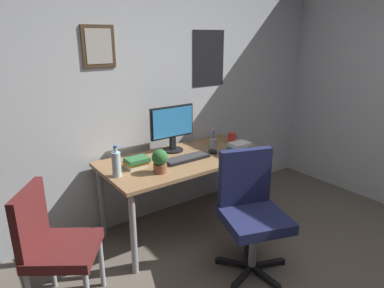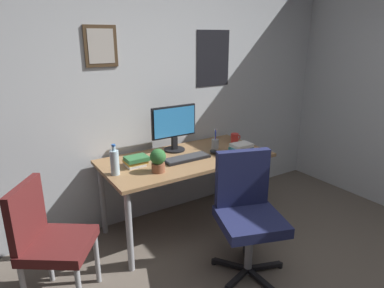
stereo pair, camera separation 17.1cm
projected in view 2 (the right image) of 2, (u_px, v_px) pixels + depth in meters
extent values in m
cube|color=silver|center=(155.00, 88.00, 3.23)|extent=(4.40, 0.08, 2.60)
cube|color=#4C3823|center=(101.00, 46.00, 2.81)|extent=(0.28, 0.02, 0.34)
cube|color=beige|center=(101.00, 46.00, 2.80)|extent=(0.22, 0.00, 0.28)
cube|color=black|center=(213.00, 59.00, 3.45)|extent=(0.40, 0.01, 0.56)
cube|color=#936D47|center=(186.00, 158.00, 3.08)|extent=(1.53, 0.75, 0.03)
cylinder|color=#9EA0A5|center=(129.00, 232.00, 2.57)|extent=(0.05, 0.05, 0.69)
cylinder|color=#9EA0A5|center=(265.00, 189.00, 3.29)|extent=(0.05, 0.05, 0.69)
cylinder|color=#9EA0A5|center=(103.00, 199.00, 3.08)|extent=(0.05, 0.05, 0.69)
cylinder|color=#9EA0A5|center=(225.00, 168.00, 3.80)|extent=(0.05, 0.05, 0.69)
cube|color=#1E234C|center=(251.00, 221.00, 2.50)|extent=(0.59, 0.59, 0.08)
cube|color=#1E234C|center=(242.00, 178.00, 2.60)|extent=(0.42, 0.20, 0.45)
cylinder|color=#9EA0A5|center=(249.00, 250.00, 2.58)|extent=(0.08, 0.08, 0.42)
cube|color=black|center=(264.00, 266.00, 2.66)|extent=(0.28, 0.13, 0.03)
cylinder|color=black|center=(280.00, 265.00, 2.70)|extent=(0.05, 0.05, 0.04)
cube|color=black|center=(246.00, 258.00, 2.76)|extent=(0.20, 0.25, 0.03)
cylinder|color=black|center=(245.00, 249.00, 2.90)|extent=(0.05, 0.05, 0.04)
cube|color=black|center=(230.00, 264.00, 2.68)|extent=(0.19, 0.25, 0.03)
cylinder|color=black|center=(214.00, 262.00, 2.74)|extent=(0.05, 0.05, 0.04)
cube|color=black|center=(238.00, 278.00, 2.53)|extent=(0.28, 0.12, 0.03)
cube|color=black|center=(260.00, 279.00, 2.52)|extent=(0.05, 0.28, 0.03)
cube|color=#591E1E|center=(59.00, 245.00, 2.25)|extent=(0.58, 0.58, 0.07)
cube|color=#591E1E|center=(26.00, 213.00, 2.19)|extent=(0.27, 0.36, 0.40)
cylinder|color=#9EA0A5|center=(97.00, 259.00, 2.49)|extent=(0.05, 0.05, 0.41)
cylinder|color=#9EA0A5|center=(49.00, 257.00, 2.50)|extent=(0.05, 0.05, 0.41)
cylinder|color=black|center=(175.00, 150.00, 3.25)|extent=(0.20, 0.20, 0.01)
cube|color=black|center=(174.00, 143.00, 3.23)|extent=(0.05, 0.04, 0.12)
cube|color=black|center=(174.00, 122.00, 3.17)|extent=(0.46, 0.02, 0.30)
cube|color=#338CD8|center=(175.00, 122.00, 3.15)|extent=(0.43, 0.00, 0.27)
cube|color=black|center=(187.00, 158.00, 3.00)|extent=(0.43, 0.15, 0.02)
cube|color=#38383A|center=(187.00, 157.00, 3.00)|extent=(0.41, 0.13, 0.00)
ellipsoid|color=black|center=(214.00, 152.00, 3.15)|extent=(0.06, 0.11, 0.04)
cylinder|color=silver|center=(115.00, 163.00, 2.65)|extent=(0.07, 0.07, 0.20)
cylinder|color=silver|center=(114.00, 148.00, 2.61)|extent=(0.03, 0.03, 0.04)
cylinder|color=#2659B2|center=(113.00, 145.00, 2.61)|extent=(0.03, 0.03, 0.01)
cylinder|color=red|center=(235.00, 139.00, 3.44)|extent=(0.08, 0.08, 0.10)
torus|color=red|center=(238.00, 137.00, 3.47)|extent=(0.05, 0.01, 0.05)
cylinder|color=brown|center=(158.00, 167.00, 2.73)|extent=(0.11, 0.11, 0.07)
sphere|color=#2D6B33|center=(158.00, 157.00, 2.70)|extent=(0.13, 0.13, 0.13)
ellipsoid|color=#287A38|center=(153.00, 155.00, 2.70)|extent=(0.07, 0.08, 0.02)
ellipsoid|color=#287A38|center=(160.00, 154.00, 2.73)|extent=(0.07, 0.08, 0.02)
ellipsoid|color=#287A38|center=(157.00, 156.00, 2.65)|extent=(0.08, 0.07, 0.02)
cylinder|color=#9EA0A5|center=(215.00, 144.00, 3.28)|extent=(0.07, 0.07, 0.09)
cylinder|color=#263FBF|center=(215.00, 137.00, 3.25)|extent=(0.01, 0.01, 0.13)
cylinder|color=red|center=(216.00, 136.00, 3.27)|extent=(0.01, 0.01, 0.13)
cylinder|color=black|center=(216.00, 136.00, 3.27)|extent=(0.01, 0.01, 0.13)
cylinder|color=#9EA0A5|center=(216.00, 136.00, 3.26)|extent=(0.01, 0.03, 0.14)
cylinder|color=#9EA0A5|center=(215.00, 136.00, 3.26)|extent=(0.01, 0.02, 0.14)
cube|color=silver|center=(135.00, 165.00, 2.86)|extent=(0.15, 0.14, 0.02)
cube|color=gold|center=(135.00, 161.00, 2.86)|extent=(0.17, 0.16, 0.03)
cube|color=#33723F|center=(137.00, 159.00, 2.84)|extent=(0.19, 0.14, 0.03)
cube|color=navy|center=(241.00, 152.00, 3.14)|extent=(0.20, 0.12, 0.03)
cube|color=#26727A|center=(241.00, 149.00, 3.14)|extent=(0.21, 0.12, 0.03)
cube|color=silver|center=(241.00, 145.00, 3.14)|extent=(0.19, 0.14, 0.03)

